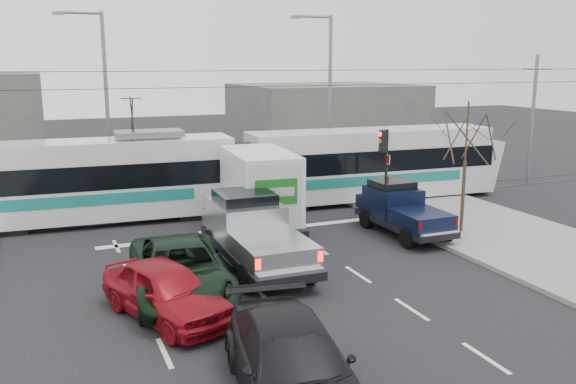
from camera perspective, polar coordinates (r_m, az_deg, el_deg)
name	(u,v)px	position (r m, az deg, el deg)	size (l,w,h in m)	color
ground	(309,282)	(18.82, 1.97, -8.39)	(120.00, 120.00, 0.00)	black
sidewalk_right	(537,246)	(23.77, 22.24, -4.73)	(6.00, 60.00, 0.15)	gray
rails	(219,210)	(27.84, -6.50, -1.65)	(60.00, 1.60, 0.03)	#33302D
building_right	(324,119)	(44.64, 3.42, 6.81)	(12.00, 10.00, 5.00)	slate
bare_tree	(467,138)	(23.95, 16.37, 4.91)	(2.40, 2.40, 5.00)	#47382B
traffic_signal	(384,153)	(26.69, 8.99, 3.66)	(0.44, 0.44, 3.60)	black
street_lamp_near	(327,90)	(33.45, 3.65, 9.54)	(2.38, 0.25, 9.00)	slate
street_lamp_far	(102,92)	(32.24, -16.98, 8.95)	(2.38, 0.25, 9.00)	slate
catenary	(217,124)	(27.19, -6.70, 6.30)	(60.00, 0.20, 7.00)	black
tram	(239,171)	(27.26, -4.63, 1.97)	(25.14, 3.82, 5.11)	silver
silver_pickup	(252,231)	(20.13, -3.34, -3.64)	(2.31, 6.30, 2.28)	black
box_truck	(256,190)	(24.15, -2.97, 0.16)	(2.73, 6.62, 3.23)	black
navy_pickup	(400,209)	(24.11, 10.43, -1.55)	(1.87, 4.74, 1.99)	black
green_car	(180,270)	(17.68, -10.04, -7.22)	(2.62, 5.68, 1.58)	black
red_car	(166,291)	(16.35, -11.35, -9.04)	(1.78, 4.42, 1.50)	maroon
dark_car	(293,365)	(12.36, 0.47, -15.88)	(2.19, 5.39, 1.56)	black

